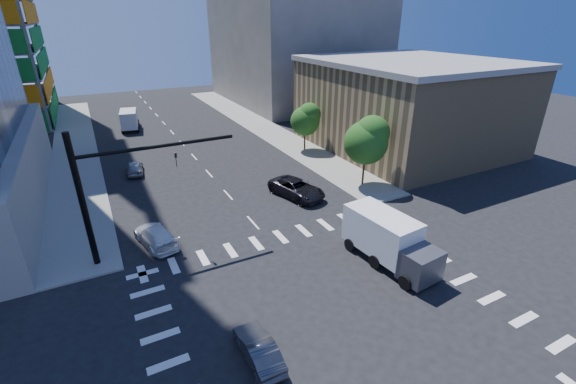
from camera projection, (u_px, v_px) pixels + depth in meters
ground at (336, 316)px, 21.42m from camera, size 160.00×160.00×0.00m
road_markings at (336, 316)px, 21.42m from camera, size 20.00×20.00×0.01m
sidewalk_ne at (257, 125)px, 58.89m from camera, size 5.00×60.00×0.15m
sidewalk_nw at (75, 148)px, 48.40m from camera, size 5.00×60.00×0.15m
commercial_building at (407, 104)px, 47.44m from camera, size 20.50×22.50×10.60m
bg_building_ne at (295, 23)px, 71.28m from camera, size 24.00×30.00×28.00m
signal_mast_nw at (106, 185)px, 24.21m from camera, size 10.20×0.40×9.00m
tree_south at (368, 140)px, 35.98m from camera, size 4.16×4.16×6.82m
tree_north at (306, 119)px, 46.08m from camera, size 3.54×3.52×5.78m
car_nb_far at (297, 188)px, 35.29m from camera, size 4.11×6.26×1.60m
car_sb_near at (156, 236)px, 27.87m from camera, size 2.94×5.17×1.41m
car_sb_mid at (135, 167)px, 40.58m from camera, size 2.09×4.11×1.34m
car_sb_cross at (258, 349)px, 18.48m from camera, size 1.35×3.84×1.26m
box_truck_near at (392, 245)px, 25.34m from camera, size 3.26×6.51×3.30m
box_truck_far at (130, 120)px, 56.46m from camera, size 3.13×5.79×2.89m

